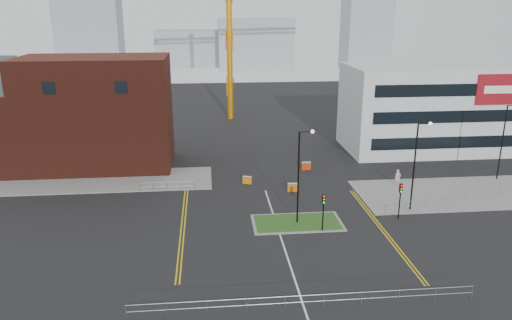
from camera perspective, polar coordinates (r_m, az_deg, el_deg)
The scene contains 28 objects.
ground at distance 40.89m, azimuth 3.92°, elevation -11.95°, with size 200.00×200.00×0.00m, color black.
pavement_left at distance 62.06m, azimuth -18.17°, elevation -2.32°, with size 28.00×8.00×0.12m, color slate.
pavement_right at distance 60.07m, azimuth 22.81°, elevation -3.48°, with size 24.00×10.00×0.12m, color slate.
island_kerb at distance 48.23m, azimuth 4.72°, elevation -7.16°, with size 8.60×4.60×0.08m, color slate.
grass_island at distance 48.22m, azimuth 4.72°, elevation -7.14°, with size 8.00×4.00×0.12m, color #234818.
brick_building at distance 66.64m, azimuth -20.17°, elevation 4.86°, with size 24.20×10.07×14.24m.
office_block at distance 75.77m, azimuth 19.73°, elevation 5.64°, with size 25.00×12.20×12.00m.
streetlamp_island at distance 46.31m, azimuth 5.15°, elevation -1.08°, with size 1.46×0.36×9.18m.
streetlamp_right_near at distance 51.66m, azimuth 17.92°, elevation 0.07°, with size 1.46×0.36×9.18m.
streetlamp_right_far at distance 64.99m, azimuth 26.57°, elevation 2.50°, with size 1.46×0.36×9.18m.
traffic_light_island at distance 45.81m, azimuth 7.72°, elevation -5.18°, with size 0.28×0.33×3.65m.
traffic_light_right at distance 49.95m, azimuth 16.18°, elevation -3.80°, with size 0.28×0.33×3.65m.
railing_front at distance 35.43m, azimuth 5.60°, elevation -15.52°, with size 24.05×0.05×1.10m.
railing_left at distance 56.72m, azimuth -10.16°, elevation -2.80°, with size 6.05×0.05×1.10m.
railing_right at distance 57.08m, azimuth 22.72°, elevation -3.75°, with size 19.05×5.05×1.10m.
centre_line at distance 42.62m, azimuth 3.47°, elevation -10.64°, with size 0.15×30.00×0.01m, color silver.
yellow_left_a at distance 49.43m, azimuth -8.44°, elevation -6.71°, with size 0.12×24.00×0.01m, color gold.
yellow_left_b at distance 49.42m, azimuth -8.09°, elevation -6.70°, with size 0.12×24.00×0.01m, color gold.
yellow_right_a at distance 48.36m, azimuth 14.00°, elevation -7.62°, with size 0.12×20.00×0.01m, color gold.
yellow_right_b at distance 48.46m, azimuth 14.34°, elevation -7.60°, with size 0.12×20.00×0.01m, color gold.
skyline_a at distance 159.05m, azimuth -18.41°, elevation 13.16°, with size 18.00×12.00×22.00m, color gray.
skyline_b at distance 166.39m, azimuth -0.05°, elevation 13.11°, with size 24.00×12.00×16.00m, color gray.
skyline_c at distance 168.27m, azimuth 12.49°, elevation 14.81°, with size 14.00×12.00×28.00m, color gray.
skyline_d at distance 175.73m, azimuth -6.38°, elevation 12.57°, with size 30.00×12.00×12.00m, color gray.
pedestrian at distance 59.67m, azimuth 15.89°, elevation -1.97°, with size 0.71×0.46×1.94m, color pink.
barrier_left at distance 58.22m, azimuth -1.01°, elevation -2.27°, with size 1.10×0.72×0.88m.
barrier_mid at distance 55.94m, azimuth 4.20°, elevation -3.10°, with size 1.17×0.50×0.95m.
barrier_right at distance 63.45m, azimuth 5.73°, elevation -0.64°, with size 1.22×0.51×1.00m.
Camera 1 is at (-6.24, -35.17, 19.89)m, focal length 35.00 mm.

